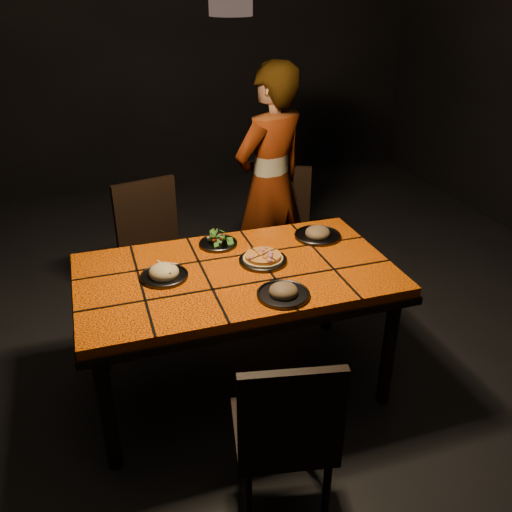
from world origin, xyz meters
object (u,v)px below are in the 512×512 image
object	(u,v)px
dining_table	(236,283)
chair_far_left	(154,243)
chair_far_right	(281,221)
plate_pizza	(263,259)
diner	(270,185)
chair_near	(286,431)
plate_pasta	(164,274)

from	to	relation	value
dining_table	chair_far_left	world-z (taller)	chair_far_left
chair_far_right	plate_pizza	distance (m)	1.11
diner	chair_near	bearing A→B (deg)	47.77
diner	plate_pasta	world-z (taller)	diner
chair_far_right	diner	size ratio (longest dim) A/B	0.55
chair_far_left	chair_far_right	world-z (taller)	chair_far_left
dining_table	diner	xyz separation A→B (m)	(0.53, 0.96, 0.15)
chair_far_left	chair_far_right	bearing A→B (deg)	-6.17
chair_near	diner	size ratio (longest dim) A/B	0.54
chair_far_left	plate_pasta	size ratio (longest dim) A/B	3.89
plate_pasta	plate_pizza	bearing A→B (deg)	0.59
plate_pizza	chair_far_left	bearing A→B (deg)	118.23
diner	plate_pizza	size ratio (longest dim) A/B	5.83
chair_far_left	plate_pizza	bearing A→B (deg)	-75.04
chair_far_left	plate_pasta	bearing A→B (deg)	-107.29
plate_pasta	diner	bearing A→B (deg)	46.18
dining_table	diner	distance (m)	1.11
chair_far_right	plate_pasta	size ratio (longest dim) A/B	3.73
chair_near	plate_pasta	xyz separation A→B (m)	(-0.30, 0.92, 0.27)
chair_near	diner	world-z (taller)	diner
dining_table	plate_pizza	bearing A→B (deg)	14.91
chair_far_left	chair_near	bearing A→B (deg)	-95.50
chair_near	plate_pasta	bearing A→B (deg)	-60.36
chair_near	chair_far_right	distance (m)	2.02
chair_near	plate_pasta	world-z (taller)	chair_near
dining_table	chair_far_left	xyz separation A→B (m)	(-0.30, 0.90, -0.14)
chair_near	plate_pasta	size ratio (longest dim) A/B	3.66
plate_pizza	chair_far_right	bearing A→B (deg)	64.07
chair_near	diner	bearing A→B (deg)	-96.21
chair_near	diner	distance (m)	1.96
dining_table	plate_pizza	world-z (taller)	plate_pizza
chair_far_left	plate_pasta	distance (m)	0.90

